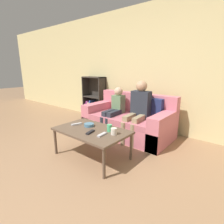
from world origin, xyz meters
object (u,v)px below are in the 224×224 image
person_adult (139,107)px  cup_near (114,131)px  couch (129,121)px  coffee_table (92,132)px  tv_remote_0 (77,124)px  snack_bowl (89,125)px  bookshelf (95,103)px  person_child (115,108)px  cup_far (109,128)px  tv_remote_2 (102,135)px  tv_remote_1 (90,132)px

person_adult → cup_near: (0.20, -0.98, -0.15)m
couch → coffee_table: 1.14m
tv_remote_0 → snack_bowl: 0.22m
bookshelf → snack_bowl: 2.06m
tv_remote_0 → couch: bearing=95.6°
person_child → tv_remote_0: size_ratio=5.39×
coffee_table → person_child: bearing=109.4°
couch → cup_near: (0.47, -1.07, 0.21)m
cup_far → tv_remote_0: (-0.61, -0.11, -0.04)m
coffee_table → cup_near: (0.38, 0.06, 0.08)m
bookshelf → tv_remote_0: 1.98m
couch → tv_remote_0: bearing=-103.1°
person_child → tv_remote_0: (0.00, -0.99, -0.09)m
coffee_table → tv_remote_2: tv_remote_2 is taller
tv_remote_2 → snack_bowl: bearing=154.4°
bookshelf → tv_remote_1: size_ratio=6.25×
snack_bowl → cup_far: bearing=4.3°
coffee_table → tv_remote_1: size_ratio=6.26×
couch → bookshelf: bearing=161.8°
person_child → tv_remote_1: size_ratio=5.39×
bookshelf → person_adult: bearing=-18.1°
bookshelf → tv_remote_0: size_ratio=6.26×
cup_far → tv_remote_1: cup_far is taller
coffee_table → cup_near: 0.39m
cup_near → tv_remote_0: cup_near is taller
person_child → person_adult: bearing=0.3°
cup_near → tv_remote_1: size_ratio=0.52×
bookshelf → person_adult: (1.71, -0.56, 0.24)m
couch → tv_remote_2: (0.37, -1.20, 0.17)m
tv_remote_1 → snack_bowl: bearing=126.0°
coffee_table → snack_bowl: bearing=148.9°
cup_near → cup_far: (-0.12, 0.05, 0.01)m
bookshelf → person_child: bearing=-27.1°
person_adult → cup_near: 1.01m
coffee_table → tv_remote_2: bearing=-13.4°
person_child → coffee_table: bearing=-74.6°
person_adult → snack_bowl: 1.03m
cup_far → coffee_table: bearing=-155.5°
tv_remote_1 → snack_bowl: snack_bowl is taller
person_child → cup_far: person_child is taller
couch → snack_bowl: size_ratio=11.35×
coffee_table → snack_bowl: snack_bowl is taller
bookshelf → tv_remote_1: bookshelf is taller
cup_far → snack_bowl: bearing=-175.7°
cup_near → cup_far: bearing=156.3°
person_adult → tv_remote_1: (-0.10, -1.15, -0.19)m
person_adult → snack_bowl: person_adult is taller
couch → cup_far: 1.10m
person_adult → snack_bowl: (-0.33, -0.96, -0.17)m
person_adult → snack_bowl: size_ratio=7.19×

